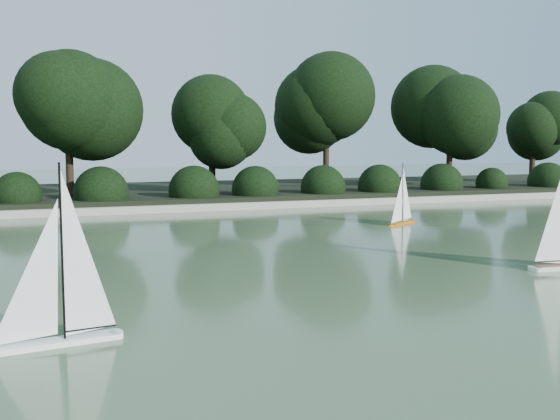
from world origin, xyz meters
The scene contains 7 objects.
ground centered at (0.00, 0.00, 0.00)m, with size 80.00×80.00×0.00m, color #3B4F2F.
pond_coping centered at (0.00, 9.00, 0.09)m, with size 40.00×0.35×0.18m, color gray.
far_bank centered at (0.00, 13.00, 0.15)m, with size 40.00×8.00×0.30m, color black.
tree_line centered at (1.23, 11.44, 2.64)m, with size 26.31×3.93×4.39m.
shrub_hedge centered at (0.00, 9.90, 0.45)m, with size 29.10×1.10×1.10m.
sailboat_white_a centered at (-3.55, -1.12, 0.26)m, with size 1.21×0.35×1.64m.
sailboat_orange centered at (3.46, 4.88, 0.22)m, with size 0.95×0.61×1.38m.
Camera 1 is at (-3.47, -6.56, 1.69)m, focal length 40.00 mm.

